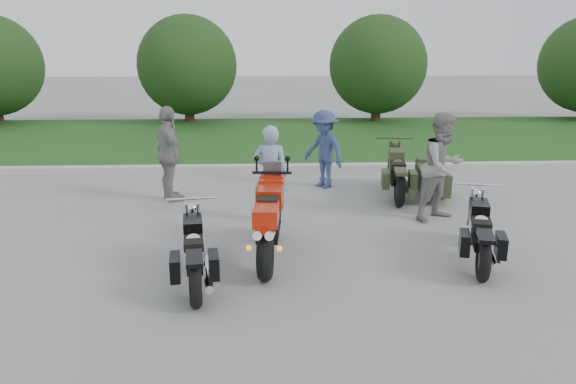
{
  "coord_description": "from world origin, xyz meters",
  "views": [
    {
      "loc": [
        -0.26,
        -7.56,
        3.23
      ],
      "look_at": [
        0.12,
        1.15,
        0.8
      ],
      "focal_mm": 35.0,
      "sensor_mm": 36.0,
      "label": 1
    }
  ],
  "objects_px": {
    "cruiser_sidecar": "(418,177)",
    "person_back": "(169,154)",
    "cruiser_left": "(195,255)",
    "sportbike_red": "(269,218)",
    "cruiser_right": "(480,235)",
    "person_denim": "(324,149)",
    "person_stripe": "(271,174)",
    "person_grey": "(443,167)"
  },
  "relations": [
    {
      "from": "person_grey",
      "to": "person_back",
      "type": "relative_size",
      "value": 1.02
    },
    {
      "from": "cruiser_left",
      "to": "person_denim",
      "type": "bearing_deg",
      "value": 58.19
    },
    {
      "from": "person_stripe",
      "to": "person_grey",
      "type": "height_order",
      "value": "person_grey"
    },
    {
      "from": "person_stripe",
      "to": "person_grey",
      "type": "bearing_deg",
      "value": -171.45
    },
    {
      "from": "cruiser_left",
      "to": "person_back",
      "type": "relative_size",
      "value": 1.11
    },
    {
      "from": "cruiser_right",
      "to": "person_grey",
      "type": "distance_m",
      "value": 2.13
    },
    {
      "from": "cruiser_right",
      "to": "person_back",
      "type": "relative_size",
      "value": 1.1
    },
    {
      "from": "cruiser_sidecar",
      "to": "person_denim",
      "type": "height_order",
      "value": "person_denim"
    },
    {
      "from": "cruiser_right",
      "to": "cruiser_sidecar",
      "type": "height_order",
      "value": "cruiser_sidecar"
    },
    {
      "from": "cruiser_sidecar",
      "to": "person_stripe",
      "type": "relative_size",
      "value": 1.35
    },
    {
      "from": "sportbike_red",
      "to": "person_grey",
      "type": "height_order",
      "value": "person_grey"
    },
    {
      "from": "person_back",
      "to": "sportbike_red",
      "type": "bearing_deg",
      "value": -176.19
    },
    {
      "from": "person_stripe",
      "to": "person_back",
      "type": "relative_size",
      "value": 0.91
    },
    {
      "from": "cruiser_right",
      "to": "person_back",
      "type": "height_order",
      "value": "person_back"
    },
    {
      "from": "cruiser_right",
      "to": "person_denim",
      "type": "xyz_separation_m",
      "value": [
        -1.83,
        4.38,
        0.43
      ]
    },
    {
      "from": "cruiser_sidecar",
      "to": "person_grey",
      "type": "distance_m",
      "value": 1.51
    },
    {
      "from": "cruiser_right",
      "to": "person_back",
      "type": "distance_m",
      "value": 6.14
    },
    {
      "from": "cruiser_left",
      "to": "person_back",
      "type": "bearing_deg",
      "value": 95.75
    },
    {
      "from": "sportbike_red",
      "to": "cruiser_left",
      "type": "bearing_deg",
      "value": -135.33
    },
    {
      "from": "cruiser_right",
      "to": "cruiser_left",
      "type": "bearing_deg",
      "value": -156.03
    },
    {
      "from": "cruiser_sidecar",
      "to": "person_back",
      "type": "bearing_deg",
      "value": -171.58
    },
    {
      "from": "cruiser_right",
      "to": "person_back",
      "type": "xyz_separation_m",
      "value": [
        -5.03,
        3.48,
        0.53
      ]
    },
    {
      "from": "sportbike_red",
      "to": "cruiser_right",
      "type": "relative_size",
      "value": 1.1
    },
    {
      "from": "cruiser_left",
      "to": "person_stripe",
      "type": "relative_size",
      "value": 1.22
    },
    {
      "from": "sportbike_red",
      "to": "cruiser_sidecar",
      "type": "height_order",
      "value": "sportbike_red"
    },
    {
      "from": "person_denim",
      "to": "person_back",
      "type": "xyz_separation_m",
      "value": [
        -3.2,
        -0.9,
        0.11
      ]
    },
    {
      "from": "cruiser_right",
      "to": "person_denim",
      "type": "height_order",
      "value": "person_denim"
    },
    {
      "from": "person_grey",
      "to": "cruiser_right",
      "type": "bearing_deg",
      "value": -123.56
    },
    {
      "from": "sportbike_red",
      "to": "cruiser_right",
      "type": "height_order",
      "value": "sportbike_red"
    },
    {
      "from": "person_stripe",
      "to": "person_back",
      "type": "height_order",
      "value": "person_back"
    },
    {
      "from": "person_denim",
      "to": "person_back",
      "type": "distance_m",
      "value": 3.32
    },
    {
      "from": "cruiser_left",
      "to": "sportbike_red",
      "type": "bearing_deg",
      "value": 32.67
    },
    {
      "from": "person_back",
      "to": "person_grey",
      "type": "bearing_deg",
      "value": -133.1
    },
    {
      "from": "person_back",
      "to": "person_stripe",
      "type": "bearing_deg",
      "value": -152.52
    },
    {
      "from": "cruiser_sidecar",
      "to": "person_denim",
      "type": "distance_m",
      "value": 2.1
    },
    {
      "from": "sportbike_red",
      "to": "person_back",
      "type": "relative_size",
      "value": 1.2
    },
    {
      "from": "cruiser_left",
      "to": "cruiser_sidecar",
      "type": "distance_m",
      "value": 5.75
    },
    {
      "from": "cruiser_left",
      "to": "person_grey",
      "type": "bearing_deg",
      "value": 25.04
    },
    {
      "from": "person_stripe",
      "to": "person_grey",
      "type": "relative_size",
      "value": 0.9
    },
    {
      "from": "sportbike_red",
      "to": "cruiser_left",
      "type": "xyz_separation_m",
      "value": [
        -1.0,
        -0.84,
        -0.22
      ]
    },
    {
      "from": "person_grey",
      "to": "cruiser_left",
      "type": "bearing_deg",
      "value": -179.53
    },
    {
      "from": "cruiser_right",
      "to": "person_stripe",
      "type": "bearing_deg",
      "value": 161.49
    }
  ]
}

